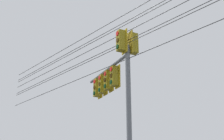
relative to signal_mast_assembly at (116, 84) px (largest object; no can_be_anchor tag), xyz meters
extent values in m
cylinder|color=slate|center=(0.31, 1.05, -2.02)|extent=(0.20, 0.20, 6.76)
cylinder|color=slate|center=(-0.24, -0.87, 0.95)|extent=(1.23, 3.88, 0.14)
cube|color=olive|center=(0.60, 0.97, 1.50)|extent=(0.37, 0.37, 0.90)
cube|color=#B29319|center=(0.44, 1.02, 1.50)|extent=(0.16, 0.43, 1.04)
cylinder|color=red|center=(0.76, 0.93, 1.80)|extent=(0.08, 0.20, 0.20)
cylinder|color=#3C2703|center=(0.76, 0.93, 1.50)|extent=(0.08, 0.20, 0.20)
cylinder|color=black|center=(0.76, 0.93, 1.20)|extent=(0.08, 0.20, 0.20)
cube|color=olive|center=(0.02, 1.13, 1.50)|extent=(0.37, 0.37, 0.90)
cube|color=#B29319|center=(0.19, 1.09, 1.50)|extent=(0.16, 0.43, 1.04)
cylinder|color=red|center=(-0.14, 1.18, 1.80)|extent=(0.08, 0.20, 0.20)
cylinder|color=#3C2703|center=(-0.14, 1.18, 1.50)|extent=(0.08, 0.20, 0.20)
cylinder|color=black|center=(-0.14, 1.18, 1.20)|extent=(0.08, 0.20, 0.20)
cube|color=olive|center=(-0.03, -0.14, 0.40)|extent=(0.37, 0.37, 0.90)
cube|color=#B29319|center=(-0.19, -0.10, 0.40)|extent=(0.15, 0.44, 1.04)
cylinder|color=red|center=(0.13, -0.18, 0.70)|extent=(0.08, 0.20, 0.20)
cylinder|color=#3C2703|center=(0.13, -0.18, 0.40)|extent=(0.08, 0.20, 0.20)
cylinder|color=black|center=(0.13, -0.18, 0.10)|extent=(0.08, 0.20, 0.20)
cube|color=olive|center=(-0.20, -0.75, 0.40)|extent=(0.36, 0.36, 0.90)
cube|color=#B29319|center=(-0.37, -0.71, 0.40)|extent=(0.15, 0.44, 1.04)
cylinder|color=red|center=(-0.04, -0.79, 0.70)|extent=(0.08, 0.20, 0.20)
cylinder|color=#3C2703|center=(-0.04, -0.79, 0.40)|extent=(0.08, 0.20, 0.20)
cylinder|color=black|center=(-0.04, -0.79, 0.10)|extent=(0.08, 0.20, 0.20)
cube|color=olive|center=(-0.38, -1.37, 0.40)|extent=(0.37, 0.37, 0.90)
cube|color=#B29319|center=(-0.54, -1.32, 0.40)|extent=(0.16, 0.43, 1.04)
cylinder|color=red|center=(-0.22, -1.41, 0.70)|extent=(0.08, 0.20, 0.20)
cylinder|color=#3C2703|center=(-0.22, -1.41, 0.40)|extent=(0.08, 0.20, 0.20)
cylinder|color=black|center=(-0.22, -1.41, 0.10)|extent=(0.08, 0.20, 0.20)
cube|color=olive|center=(-0.55, -1.98, 0.40)|extent=(0.36, 0.36, 0.90)
cube|color=#B29319|center=(-0.72, -1.94, 0.40)|extent=(0.14, 0.44, 1.04)
cylinder|color=red|center=(-0.39, -2.02, 0.70)|extent=(0.07, 0.20, 0.20)
cylinder|color=#3C2703|center=(-0.39, -2.02, 0.40)|extent=(0.07, 0.20, 0.20)
cylinder|color=black|center=(-0.39, -2.02, 0.10)|extent=(0.07, 0.20, 0.20)
cylinder|color=black|center=(0.33, 0.21, 0.74)|extent=(0.54, 18.64, 0.33)
cylinder|color=black|center=(0.33, 0.21, 1.44)|extent=(0.54, 18.64, 0.33)
cylinder|color=black|center=(0.33, 0.21, 1.57)|extent=(0.54, 18.64, 0.33)
cylinder|color=black|center=(0.33, 0.21, 1.99)|extent=(0.54, 18.64, 0.33)
cylinder|color=black|center=(0.33, 0.21, 2.36)|extent=(0.54, 18.64, 0.33)
cylinder|color=black|center=(0.33, 0.21, 2.49)|extent=(0.54, 18.64, 0.33)
cylinder|color=black|center=(0.33, 0.21, 2.87)|extent=(0.54, 18.64, 0.33)
camera|label=1|loc=(7.69, 8.40, -3.69)|focal=44.67mm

